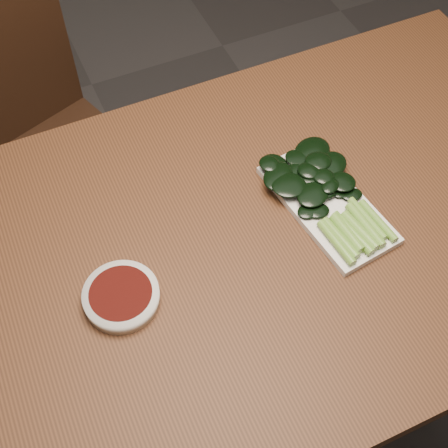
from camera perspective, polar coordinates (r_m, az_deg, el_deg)
ground at (r=1.78m, az=1.24°, el=-14.85°), size 6.00×6.00×0.00m
table at (r=1.16m, az=1.83°, el=-3.31°), size 1.40×0.80×0.75m
chair_far at (r=1.67m, az=-16.27°, el=7.42°), size 0.47×0.47×0.89m
sauce_bowl at (r=1.04m, az=-9.36°, el=-6.56°), size 0.13×0.13×0.03m
serving_plate at (r=1.15m, az=9.41°, el=1.78°), size 0.16×0.29×0.01m
gai_lan at (r=1.15m, az=8.98°, el=3.15°), size 0.19×0.30×0.03m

